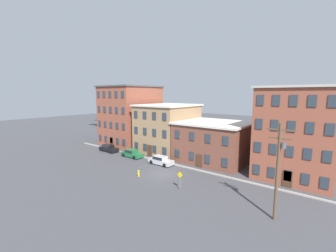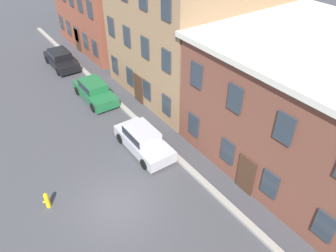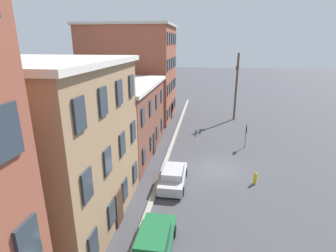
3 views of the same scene
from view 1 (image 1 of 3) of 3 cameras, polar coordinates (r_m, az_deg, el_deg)
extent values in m
plane|color=#424247|center=(34.42, -1.51, -11.99)|extent=(200.00, 200.00, 0.00)
cube|color=#9E998E|center=(37.78, 2.91, -10.02)|extent=(56.00, 0.36, 0.16)
cube|color=brown|center=(54.76, -9.43, 2.65)|extent=(10.41, 11.82, 13.46)
cube|color=#4C4C51|center=(54.55, -9.60, 9.86)|extent=(10.91, 12.32, 0.30)
cube|color=#2D3842|center=(54.99, -16.85, -2.88)|extent=(0.90, 0.10, 1.40)
cube|color=#2D3842|center=(54.47, -16.99, 0.60)|extent=(0.90, 0.10, 1.40)
cube|color=#2D3842|center=(54.16, -17.14, 4.13)|extent=(0.90, 0.10, 1.40)
cube|color=#2D3842|center=(54.05, -17.29, 7.69)|extent=(0.90, 0.10, 1.40)
cube|color=#2D3842|center=(53.33, -15.56, -3.16)|extent=(0.90, 0.10, 1.40)
cube|color=#2D3842|center=(52.79, -15.70, 0.42)|extent=(0.90, 0.10, 1.40)
cube|color=#2D3842|center=(52.47, -15.84, 4.06)|extent=(0.90, 0.10, 1.40)
cube|color=#2D3842|center=(52.36, -15.98, 7.74)|extent=(0.90, 0.10, 1.40)
cube|color=#2D3842|center=(51.69, -14.18, -3.46)|extent=(0.90, 0.10, 1.40)
cube|color=#2D3842|center=(51.14, -14.32, 0.23)|extent=(0.90, 0.10, 1.40)
cube|color=#2D3842|center=(50.80, -14.45, 3.99)|extent=(0.90, 0.10, 1.40)
cube|color=#2D3842|center=(50.69, -14.58, 7.79)|extent=(0.90, 0.10, 1.40)
cube|color=#2D3842|center=(50.09, -12.72, -3.78)|extent=(0.90, 0.10, 1.40)
cube|color=#2D3842|center=(49.52, -12.84, 0.03)|extent=(0.90, 0.10, 1.40)
cube|color=#2D3842|center=(49.17, -12.97, 3.91)|extent=(0.90, 0.10, 1.40)
cube|color=#2D3842|center=(49.05, -13.09, 7.84)|extent=(0.90, 0.10, 1.40)
cube|color=#2D3842|center=(48.52, -11.16, -4.12)|extent=(0.90, 0.10, 1.40)
cube|color=#2D3842|center=(47.93, -11.27, -0.19)|extent=(0.90, 0.10, 1.40)
cube|color=#2D3842|center=(47.57, -11.38, 3.83)|extent=(0.90, 0.10, 1.40)
cube|color=#2D3842|center=(47.45, -11.50, 7.88)|extent=(0.90, 0.10, 1.40)
cube|color=#472D1E|center=(51.81, -14.16, -4.10)|extent=(1.10, 0.10, 2.20)
cube|color=#9E7A56|center=(46.92, -0.05, -0.62)|extent=(9.71, 11.18, 9.42)
cube|color=silver|center=(46.43, -0.05, 5.32)|extent=(10.21, 11.68, 0.30)
cube|color=#2D3842|center=(45.80, -8.05, -4.92)|extent=(0.90, 0.10, 1.40)
cube|color=#2D3842|center=(45.20, -8.13, -1.04)|extent=(0.90, 0.10, 1.40)
cube|color=#2D3842|center=(44.82, -8.21, 2.93)|extent=(0.90, 0.10, 1.40)
cube|color=#2D3842|center=(44.12, -5.86, -5.38)|extent=(0.90, 0.10, 1.40)
cube|color=#2D3842|center=(43.50, -5.92, -1.35)|extent=(0.90, 0.10, 1.40)
cube|color=#2D3842|center=(43.10, -5.98, 2.77)|extent=(0.90, 0.10, 1.40)
cube|color=#2D3842|center=(42.52, -3.49, -5.87)|extent=(0.90, 0.10, 1.40)
cube|color=#2D3842|center=(41.87, -3.52, -1.70)|extent=(0.90, 0.10, 1.40)
cube|color=#2D3842|center=(41.46, -3.56, 2.58)|extent=(0.90, 0.10, 1.40)
cube|color=#2D3842|center=(40.99, -0.93, -6.38)|extent=(0.90, 0.10, 1.40)
cube|color=#2D3842|center=(40.32, -0.94, -2.06)|extent=(0.90, 0.10, 1.40)
cube|color=#2D3842|center=(39.89, -0.95, 2.38)|extent=(0.90, 0.10, 1.40)
cube|color=#472D1E|center=(43.43, -4.69, -6.22)|extent=(1.10, 0.10, 2.20)
cube|color=brown|center=(41.19, 11.71, -4.00)|extent=(11.71, 10.58, 6.62)
cube|color=silver|center=(40.61, 11.85, 0.78)|extent=(12.21, 11.08, 0.30)
cube|color=#2D3842|center=(39.30, 2.33, -6.90)|extent=(0.90, 0.10, 1.40)
cube|color=#2D3842|center=(38.57, 2.35, -2.14)|extent=(0.90, 0.10, 1.40)
cube|color=#2D3842|center=(37.72, 5.96, -7.58)|extent=(0.90, 0.10, 1.40)
cube|color=#2D3842|center=(36.97, 6.04, -2.63)|extent=(0.90, 0.10, 1.40)
cube|color=#2D3842|center=(36.32, 9.92, -8.28)|extent=(0.90, 0.10, 1.40)
cube|color=#2D3842|center=(35.53, 10.05, -3.15)|extent=(0.90, 0.10, 1.40)
cube|color=#2D3842|center=(35.10, 14.18, -8.99)|extent=(0.90, 0.10, 1.40)
cube|color=#2D3842|center=(34.29, 14.37, -3.69)|extent=(0.90, 0.10, 1.40)
cube|color=#472D1E|center=(37.15, 7.88, -8.75)|extent=(1.10, 0.10, 2.20)
cube|color=brown|center=(37.49, 30.18, -1.46)|extent=(9.65, 11.76, 12.62)
cube|color=#B7B2A8|center=(37.09, 30.90, 8.44)|extent=(10.15, 12.26, 0.30)
cube|color=#2D3842|center=(33.63, 21.51, -10.21)|extent=(0.90, 0.10, 1.40)
cube|color=#2D3842|center=(32.81, 21.80, -4.97)|extent=(0.90, 0.10, 1.40)
cube|color=#2D3842|center=(32.27, 22.09, 0.51)|extent=(0.90, 0.10, 1.40)
cube|color=#2D3842|center=(32.04, 22.39, 6.11)|extent=(0.90, 0.10, 1.40)
cube|color=#2D3842|center=(33.18, 24.76, -10.65)|extent=(0.90, 0.10, 1.40)
cube|color=#2D3842|center=(32.35, 25.09, -5.33)|extent=(0.90, 0.10, 1.40)
cube|color=#2D3842|center=(31.81, 25.43, 0.21)|extent=(0.90, 0.10, 1.40)
cube|color=#2D3842|center=(31.57, 25.77, 5.89)|extent=(0.90, 0.10, 1.40)
cube|color=#2D3842|center=(32.84, 28.09, -11.06)|extent=(0.90, 0.10, 1.40)
cube|color=#2D3842|center=(32.00, 28.47, -5.70)|extent=(0.90, 0.10, 1.40)
cube|color=#2D3842|center=(31.45, 28.85, -0.09)|extent=(0.90, 0.10, 1.40)
cube|color=#2D3842|center=(31.21, 29.25, 5.65)|extent=(0.90, 0.10, 1.40)
cube|color=#2D3842|center=(32.61, 31.49, -11.44)|extent=(0.90, 0.10, 1.40)
cube|color=#2D3842|center=(31.76, 31.91, -6.04)|extent=(0.90, 0.10, 1.40)
cube|color=#2D3842|center=(31.21, 32.34, -0.40)|extent=(0.90, 0.10, 1.40)
cube|color=#2D3842|center=(30.97, 32.78, 5.38)|extent=(0.90, 0.10, 1.40)
cube|color=#2D3842|center=(32.49, 34.94, -11.78)|extent=(0.90, 0.10, 1.40)
cube|color=#2D3842|center=(31.64, 35.40, -6.37)|extent=(0.90, 0.10, 1.40)
cube|color=#2D3842|center=(31.08, 35.87, -0.71)|extent=(0.90, 0.10, 1.40)
cube|color=#2D3842|center=(30.84, 36.36, 5.09)|extent=(0.90, 0.10, 1.40)
cube|color=#472D1E|center=(32.99, 28.03, -11.85)|extent=(1.10, 0.10, 2.20)
cube|color=black|center=(48.42, -14.78, -5.66)|extent=(4.40, 1.80, 0.70)
cube|color=black|center=(48.44, -14.95, -4.90)|extent=(2.20, 1.51, 0.55)
cube|color=#1E232D|center=(48.44, -14.95, -4.90)|extent=(2.02, 1.58, 0.48)
cylinder|color=black|center=(47.86, -12.91, -6.00)|extent=(0.66, 0.22, 0.66)
cylinder|color=black|center=(46.85, -14.53, -6.36)|extent=(0.66, 0.22, 0.66)
cylinder|color=black|center=(50.10, -15.01, -5.44)|extent=(0.66, 0.22, 0.66)
cylinder|color=black|center=(49.13, -16.60, -5.77)|extent=(0.66, 0.22, 0.66)
cube|color=#1E6638|center=(43.31, -9.08, -7.12)|extent=(4.40, 1.80, 0.70)
cube|color=#1E6638|center=(43.29, -9.28, -6.27)|extent=(2.20, 1.51, 0.55)
cube|color=#1E232D|center=(43.29, -9.28, -6.27)|extent=(2.02, 1.58, 0.48)
cylinder|color=black|center=(42.91, -6.91, -7.49)|extent=(0.66, 0.22, 0.66)
cylinder|color=black|center=(41.78, -8.57, -7.96)|extent=(0.66, 0.22, 0.66)
cylinder|color=black|center=(44.95, -9.55, -6.83)|extent=(0.66, 0.22, 0.66)
cylinder|color=black|center=(43.86, -11.20, -7.25)|extent=(0.66, 0.22, 0.66)
cube|color=#B7B7BC|center=(38.48, -1.80, -8.97)|extent=(4.40, 1.80, 0.70)
cube|color=#B7B7BC|center=(38.42, -2.03, -8.02)|extent=(2.20, 1.51, 0.55)
cube|color=#1E232D|center=(38.42, -2.03, -8.02)|extent=(2.02, 1.58, 0.48)
cylinder|color=black|center=(38.31, 0.72, -9.36)|extent=(0.66, 0.22, 0.66)
cylinder|color=black|center=(37.03, -0.90, -9.98)|extent=(0.66, 0.22, 0.66)
cylinder|color=black|center=(40.06, -2.61, -8.58)|extent=(0.66, 0.22, 0.66)
cylinder|color=black|center=(38.84, -4.27, -9.13)|extent=(0.66, 0.22, 0.66)
cylinder|color=slate|center=(28.53, 3.11, -13.84)|extent=(0.08, 0.08, 2.33)
cube|color=yellow|center=(28.20, 3.08, -12.25)|extent=(0.88, 0.03, 0.88)
cube|color=black|center=(28.21, 3.10, -12.25)|extent=(0.95, 0.02, 0.95)
cylinder|color=brown|center=(23.43, 26.02, -10.63)|extent=(0.28, 0.28, 9.25)
cube|color=brown|center=(22.53, 26.65, -0.85)|extent=(2.40, 0.12, 0.12)
cube|color=brown|center=(22.65, 26.52, -2.85)|extent=(2.00, 0.12, 0.12)
cylinder|color=#515156|center=(22.70, 27.29, -4.43)|extent=(0.44, 0.44, 0.55)
cylinder|color=yellow|center=(33.45, -7.46, -11.94)|extent=(0.24, 0.24, 0.80)
sphere|color=yellow|center=(33.30, -7.48, -11.21)|extent=(0.22, 0.22, 0.22)
cylinder|color=yellow|center=(33.33, -7.67, -11.93)|extent=(0.10, 0.12, 0.10)
camera|label=2|loc=(22.96, 12.20, 11.14)|focal=35.00mm
camera|label=3|loc=(49.02, -20.03, 6.09)|focal=28.00mm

